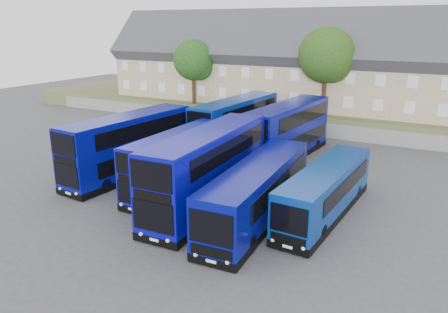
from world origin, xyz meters
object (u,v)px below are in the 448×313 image
Objects in this scene: dd_front_left at (129,147)px; tree_west at (195,62)px; tree_mid at (328,57)px; coach_east_a at (258,193)px; dd_front_mid at (178,162)px.

tree_west is at bearing 113.24° from dd_front_left.
coach_east_a is at bearing -83.23° from tree_mid.
tree_mid is at bearing 1.79° from tree_west.
tree_west is 0.83× the size of tree_mid.
coach_east_a is (12.06, -2.64, -0.62)m from dd_front_left.
dd_front_mid reaches higher than coach_east_a.
tree_mid is (9.29, 20.70, 5.76)m from dd_front_left.
dd_front_mid is at bearing -3.74° from dd_front_left.
dd_front_mid is 1.35× the size of tree_west.
tree_mid is (16.00, 0.50, 1.02)m from tree_west.
tree_west is 16.04m from tree_mid.
dd_front_left is at bearing -71.62° from tree_west.
dd_front_left is 5.10m from dd_front_mid.
dd_front_left is at bearing -114.17° from tree_mid.
tree_mid is at bearing 93.07° from coach_east_a.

